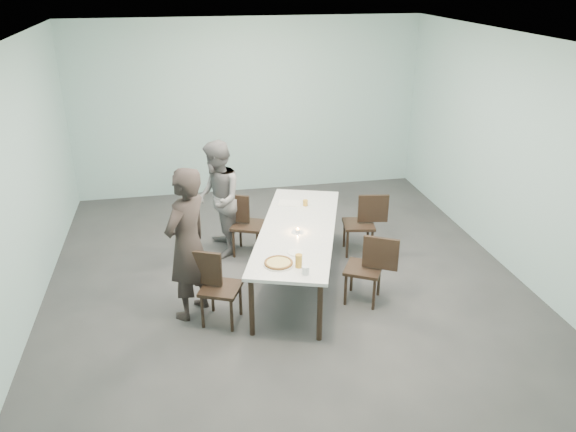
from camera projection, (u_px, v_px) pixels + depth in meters
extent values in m
plane|color=#333335|center=(287.00, 286.00, 7.14)|extent=(7.00, 7.00, 0.00)
cube|color=#9FC7C8|center=(249.00, 108.00, 9.67)|extent=(6.00, 0.02, 3.00)
cube|color=#9FC7C8|center=(398.00, 369.00, 3.39)|extent=(6.00, 0.02, 3.00)
cube|color=#9FC7C8|center=(13.00, 194.00, 6.00)|extent=(0.02, 7.00, 3.00)
cube|color=#9FC7C8|center=(521.00, 160.00, 7.06)|extent=(0.02, 7.00, 3.00)
cube|color=white|center=(287.00, 42.00, 5.92)|extent=(6.00, 7.00, 0.02)
cube|color=white|center=(298.00, 230.00, 6.98)|extent=(1.67, 2.75, 0.04)
cylinder|color=black|center=(252.00, 307.00, 6.07)|extent=(0.06, 0.06, 0.71)
cylinder|color=black|center=(282.00, 216.00, 8.28)|extent=(0.06, 0.06, 0.71)
cylinder|color=black|center=(320.00, 312.00, 5.99)|extent=(0.06, 0.06, 0.71)
cylinder|color=black|center=(332.00, 219.00, 8.20)|extent=(0.06, 0.06, 0.71)
cube|color=black|center=(221.00, 288.00, 6.28)|extent=(0.55, 0.55, 0.04)
cube|color=black|center=(203.00, 268.00, 6.22)|extent=(0.40, 0.20, 0.40)
cylinder|color=black|center=(202.00, 312.00, 6.25)|extent=(0.04, 0.04, 0.41)
cylinder|color=black|center=(212.00, 296.00, 6.55)|extent=(0.04, 0.04, 0.41)
cylinder|color=black|center=(232.00, 316.00, 6.19)|extent=(0.04, 0.04, 0.41)
cylinder|color=black|center=(240.00, 299.00, 6.49)|extent=(0.04, 0.04, 0.41)
cube|color=black|center=(248.00, 225.00, 7.81)|extent=(0.55, 0.55, 0.04)
cube|color=black|center=(235.00, 208.00, 7.75)|extent=(0.40, 0.20, 0.40)
cylinder|color=black|center=(234.00, 244.00, 7.78)|extent=(0.04, 0.04, 0.41)
cylinder|color=black|center=(241.00, 234.00, 8.09)|extent=(0.04, 0.04, 0.41)
cylinder|color=black|center=(257.00, 246.00, 7.72)|extent=(0.04, 0.04, 0.41)
cylinder|color=black|center=(263.00, 236.00, 8.03)|extent=(0.04, 0.04, 0.41)
cube|color=black|center=(363.00, 269.00, 6.69)|extent=(0.57, 0.57, 0.04)
cube|color=black|center=(381.00, 253.00, 6.54)|extent=(0.39, 0.24, 0.40)
cylinder|color=black|center=(379.00, 280.00, 6.88)|extent=(0.04, 0.04, 0.41)
cylinder|color=black|center=(374.00, 295.00, 6.58)|extent=(0.04, 0.04, 0.41)
cylinder|color=black|center=(352.00, 276.00, 6.97)|extent=(0.04, 0.04, 0.41)
cylinder|color=black|center=(346.00, 290.00, 6.68)|extent=(0.04, 0.04, 0.41)
cube|color=black|center=(359.00, 224.00, 7.84)|extent=(0.48, 0.48, 0.04)
cube|color=black|center=(373.00, 209.00, 7.75)|extent=(0.42, 0.11, 0.40)
cylinder|color=black|center=(368.00, 233.00, 8.09)|extent=(0.04, 0.04, 0.41)
cylinder|color=black|center=(372.00, 244.00, 7.78)|extent=(0.04, 0.04, 0.41)
cylinder|color=black|center=(344.00, 234.00, 8.08)|extent=(0.04, 0.04, 0.41)
cylinder|color=black|center=(347.00, 244.00, 7.77)|extent=(0.04, 0.04, 0.41)
imported|color=black|center=(187.00, 244.00, 6.24)|extent=(0.75, 0.78, 1.80)
imported|color=slate|center=(218.00, 199.00, 7.68)|extent=(0.62, 0.79, 1.62)
cylinder|color=white|center=(279.00, 264.00, 6.12)|extent=(0.34, 0.34, 0.01)
cylinder|color=#ECDC86|center=(279.00, 263.00, 6.12)|extent=(0.30, 0.30, 0.01)
torus|color=brown|center=(279.00, 262.00, 6.12)|extent=(0.32, 0.32, 0.03)
cylinder|color=white|center=(295.00, 252.00, 6.37)|extent=(0.18, 0.18, 0.01)
cylinder|color=#BF882A|center=(299.00, 261.00, 6.04)|extent=(0.08, 0.08, 0.15)
cylinder|color=silver|center=(306.00, 270.00, 5.92)|extent=(0.08, 0.08, 0.09)
cylinder|color=silver|center=(298.00, 231.00, 6.86)|extent=(0.06, 0.06, 0.03)
cylinder|color=orange|center=(298.00, 229.00, 6.85)|extent=(0.04, 0.04, 0.01)
cylinder|color=#BF882A|center=(305.00, 203.00, 7.62)|extent=(0.07, 0.07, 0.08)
cube|color=silver|center=(289.00, 203.00, 7.71)|extent=(0.35, 0.30, 0.01)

